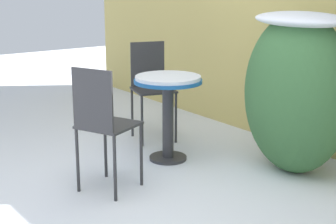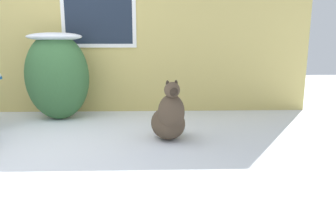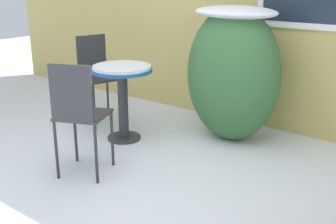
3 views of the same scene
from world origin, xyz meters
name	(u,v)px [view 1 (image 1 of 3)]	position (x,y,z in m)	size (l,w,h in m)	color
shrub_left	(296,90)	(-0.03, 1.64, 0.68)	(0.94, 0.65, 1.29)	#386638
patio_table	(168,96)	(-0.85, 0.99, 0.56)	(0.58, 0.58, 0.74)	#2D2D30
patio_chair_near_table	(151,85)	(-1.47, 1.24, 0.53)	(0.46, 0.46, 0.94)	#2D2D30
patio_chair_far_side	(103,122)	(-0.57, 0.20, 0.53)	(0.49, 0.49, 0.94)	#2D2D30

